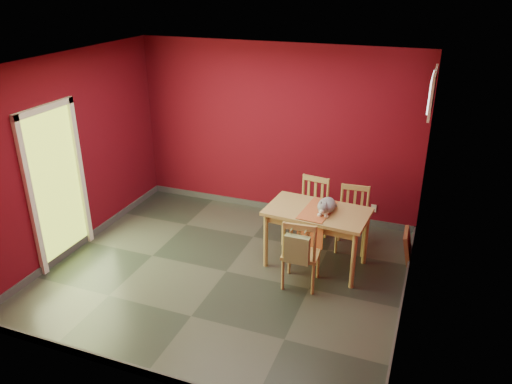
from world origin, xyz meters
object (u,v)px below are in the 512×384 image
(chair_near, at_px, (301,252))
(chair_far_left, at_px, (311,209))
(tote_bag, at_px, (297,249))
(dining_table, at_px, (317,217))
(cat, at_px, (327,203))
(chair_far_right, at_px, (352,218))
(picture_frame, at_px, (408,246))

(chair_near, bearing_deg, chair_far_left, 99.15)
(tote_bag, bearing_deg, dining_table, 86.65)
(chair_far_left, distance_m, cat, 0.87)
(dining_table, bearing_deg, chair_far_left, 110.70)
(dining_table, height_order, cat, cat)
(dining_table, xyz_separation_m, chair_far_right, (0.36, 0.64, -0.25))
(chair_far_left, bearing_deg, cat, -61.01)
(cat, height_order, picture_frame, cat)
(chair_far_left, distance_m, picture_frame, 1.42)
(chair_far_left, height_order, chair_near, chair_far_left)
(tote_bag, distance_m, cat, 0.84)
(chair_far_left, relative_size, picture_frame, 2.20)
(chair_far_right, height_order, picture_frame, chair_far_right)
(tote_bag, height_order, picture_frame, tote_bag)
(cat, bearing_deg, tote_bag, -114.97)
(chair_far_left, distance_m, tote_bag, 1.45)
(tote_bag, distance_m, picture_frame, 1.83)
(tote_bag, height_order, cat, cat)
(dining_table, height_order, chair_far_left, chair_far_left)
(chair_near, height_order, cat, cat)
(dining_table, xyz_separation_m, picture_frame, (1.14, 0.57, -0.50))
(chair_far_left, bearing_deg, chair_far_right, -2.32)
(chair_far_right, bearing_deg, chair_far_left, 177.68)
(chair_far_right, bearing_deg, dining_table, -119.32)
(picture_frame, bearing_deg, chair_near, -137.21)
(chair_far_left, height_order, tote_bag, chair_far_left)
(chair_far_left, height_order, cat, cat)
(picture_frame, bearing_deg, chair_far_left, 176.06)
(tote_bag, relative_size, picture_frame, 0.98)
(dining_table, relative_size, picture_frame, 3.16)
(chair_far_left, xyz_separation_m, tote_bag, (0.21, -1.43, 0.16))
(chair_far_left, relative_size, cat, 2.06)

